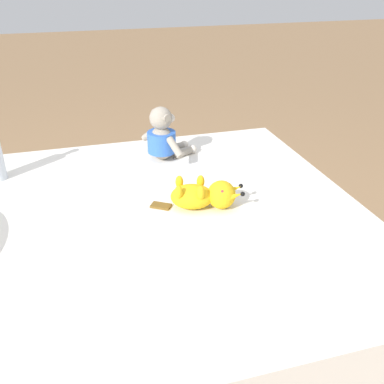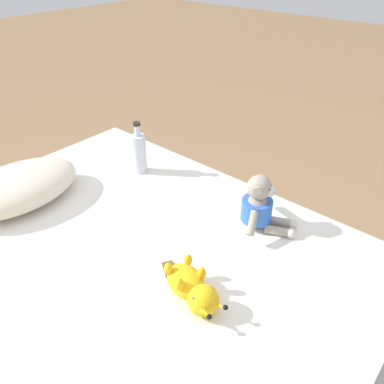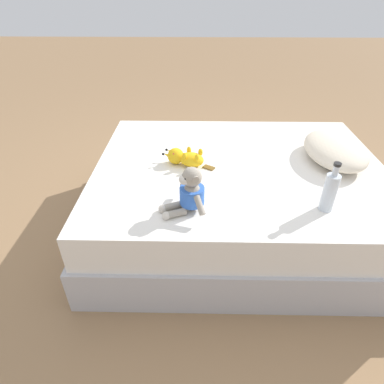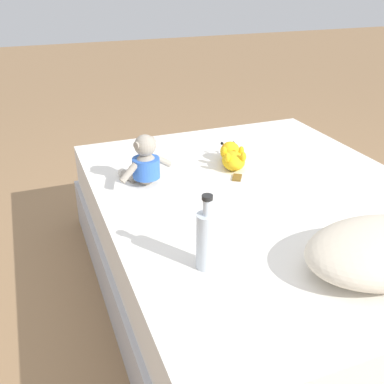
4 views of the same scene
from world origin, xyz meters
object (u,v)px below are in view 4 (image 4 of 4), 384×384
at_px(pillow, 383,250).
at_px(plush_yellow_creature, 232,156).
at_px(plush_monkey, 144,164).
at_px(glass_bottle, 207,239).
at_px(bed, 263,242).

height_order(pillow, plush_yellow_creature, pillow).
bearing_deg(plush_monkey, pillow, 120.86).
xyz_separation_m(plush_yellow_creature, glass_bottle, (0.44, 0.72, 0.06)).
bearing_deg(glass_bottle, plush_yellow_creature, -121.39).
bearing_deg(plush_monkey, plush_yellow_creature, -174.59).
bearing_deg(bed, plush_yellow_creature, -89.00).
height_order(bed, plush_yellow_creature, plush_yellow_creature).
height_order(plush_monkey, glass_bottle, glass_bottle).
distance_m(bed, plush_yellow_creature, 0.45).
xyz_separation_m(pillow, plush_monkey, (0.53, -0.89, 0.02)).
distance_m(plush_yellow_creature, glass_bottle, 0.85).
height_order(plush_monkey, plush_yellow_creature, plush_monkey).
bearing_deg(pillow, plush_monkey, -59.14).
xyz_separation_m(bed, plush_monkey, (0.46, -0.30, 0.34)).
relative_size(bed, plush_monkey, 6.64).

